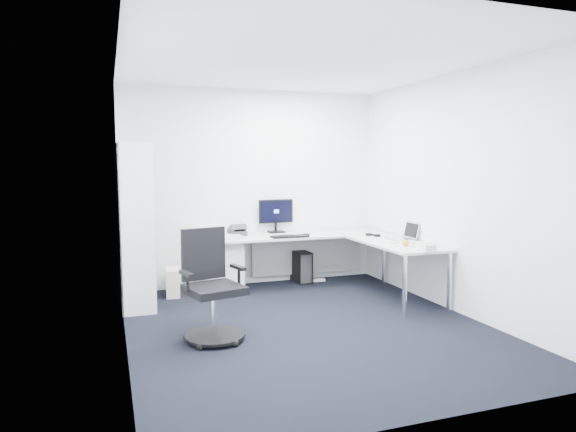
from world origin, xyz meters
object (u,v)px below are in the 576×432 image
object	(u,v)px
monitor	(276,216)
laptop	(398,231)
task_chair	(214,286)
l_desk	(308,264)
bookshelf	(135,226)

from	to	relation	value
monitor	laptop	size ratio (longest dim) A/B	1.56
task_chair	l_desk	bearing A→B (deg)	30.20
bookshelf	monitor	xyz separation A→B (m)	(1.94, 0.57, -0.00)
bookshelf	l_desk	bearing A→B (deg)	-1.32
bookshelf	laptop	world-z (taller)	bookshelf
l_desk	laptop	size ratio (longest dim) A/B	7.59
l_desk	task_chair	size ratio (longest dim) A/B	2.31
task_chair	monitor	size ratio (longest dim) A/B	2.11
bookshelf	laptop	xyz separation A→B (m)	(3.20, -0.61, -0.13)
monitor	l_desk	bearing A→B (deg)	-71.64
task_chair	monitor	world-z (taller)	monitor
bookshelf	task_chair	distance (m)	1.72
monitor	laptop	bearing A→B (deg)	-45.54
l_desk	monitor	size ratio (longest dim) A/B	4.86
l_desk	monitor	bearing A→B (deg)	110.70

